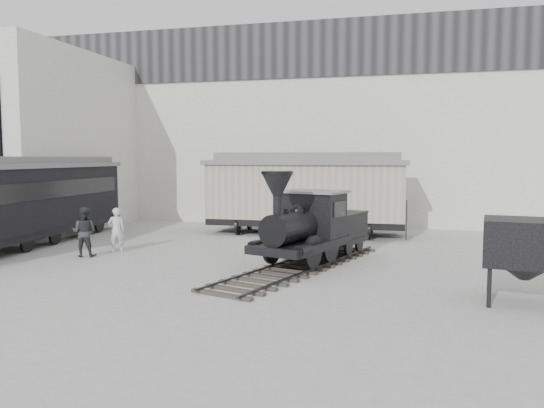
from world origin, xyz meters
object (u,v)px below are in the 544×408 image
(locomotive, at_px, (310,231))
(boxcar, at_px, (306,192))
(passenger_coach, at_px, (25,200))
(visitor_b, at_px, (84,232))
(visitor_a, at_px, (116,230))
(coal_hopper, at_px, (525,249))

(locomotive, xyz_separation_m, boxcar, (-1.47, 7.26, 0.89))
(boxcar, height_order, passenger_coach, boxcar)
(boxcar, distance_m, passenger_coach, 12.50)
(boxcar, height_order, visitor_b, boxcar)
(locomotive, distance_m, visitor_b, 8.51)
(visitor_a, relative_size, visitor_b, 0.94)
(locomotive, distance_m, coal_hopper, 7.11)
(passenger_coach, bearing_deg, visitor_a, -9.57)
(visitor_b, relative_size, coal_hopper, 0.85)
(boxcar, bearing_deg, visitor_b, -132.50)
(boxcar, bearing_deg, coal_hopper, -55.42)
(locomotive, relative_size, visitor_a, 5.25)
(boxcar, relative_size, visitor_a, 5.50)
(passenger_coach, bearing_deg, locomotive, -8.44)
(boxcar, bearing_deg, visitor_a, -133.98)
(locomotive, bearing_deg, visitor_b, -158.22)
(locomotive, xyz_separation_m, visitor_b, (-8.49, -0.54, -0.25))
(boxcar, relative_size, coal_hopper, 4.41)
(passenger_coach, xyz_separation_m, visitor_a, (4.53, -0.48, -1.04))
(passenger_coach, distance_m, coal_hopper, 19.05)
(passenger_coach, height_order, coal_hopper, passenger_coach)
(visitor_b, bearing_deg, visitor_a, -132.31)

